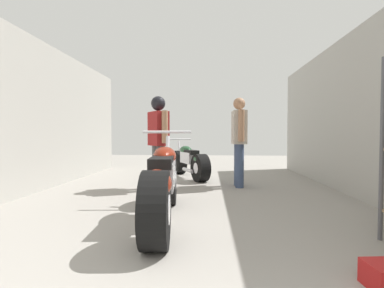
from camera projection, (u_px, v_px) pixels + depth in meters
ground_plane at (185, 204)px, 3.95m from camera, size 18.69×18.69×0.00m
garage_partition_left at (6, 112)px, 4.07m from camera, size 0.08×8.56×2.64m
garage_partition_right at (380, 110)px, 3.74m from camera, size 0.08×8.56×2.64m
motorcycle_maroon_cruiser at (163, 184)px, 3.12m from camera, size 0.66×2.24×1.04m
motorcycle_black_naked at (189, 162)px, 6.39m from camera, size 1.03×1.81×0.89m
mechanic_in_blue at (239, 137)px, 5.25m from camera, size 0.26×0.67×1.68m
mechanic_with_helmet at (158, 134)px, 4.99m from camera, size 0.46×0.60×1.67m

